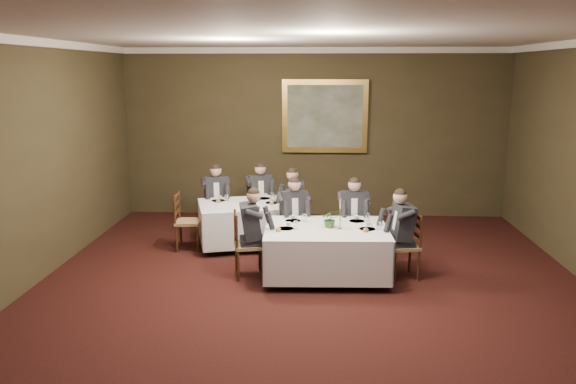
# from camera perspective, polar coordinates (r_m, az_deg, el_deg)

# --- Properties ---
(ground) EXTENTS (10.00, 10.00, 0.00)m
(ground) POSITION_cam_1_polar(r_m,az_deg,el_deg) (7.42, 2.26, -12.03)
(ground) COLOR black
(ground) RESTS_ON ground
(ceiling) EXTENTS (8.00, 10.00, 0.10)m
(ceiling) POSITION_cam_1_polar(r_m,az_deg,el_deg) (6.77, 2.52, 16.06)
(ceiling) COLOR silver
(ceiling) RESTS_ON back_wall
(back_wall) EXTENTS (8.00, 0.10, 3.50)m
(back_wall) POSITION_cam_1_polar(r_m,az_deg,el_deg) (11.83, 2.69, 5.97)
(back_wall) COLOR #38301C
(back_wall) RESTS_ON ground
(crown_molding) EXTENTS (8.00, 10.00, 0.12)m
(crown_molding) POSITION_cam_1_polar(r_m,az_deg,el_deg) (6.77, 2.51, 15.56)
(crown_molding) COLOR white
(crown_molding) RESTS_ON back_wall
(table_main) EXTENTS (1.89, 1.46, 0.67)m
(table_main) POSITION_cam_1_polar(r_m,az_deg,el_deg) (8.45, 3.87, -5.69)
(table_main) COLOR black
(table_main) RESTS_ON ground
(table_second) EXTENTS (1.80, 1.54, 0.67)m
(table_second) POSITION_cam_1_polar(r_m,az_deg,el_deg) (9.93, -4.52, -2.94)
(table_second) COLOR black
(table_second) RESTS_ON ground
(chair_main_backleft) EXTENTS (0.53, 0.51, 1.00)m
(chair_main_backleft) POSITION_cam_1_polar(r_m,az_deg,el_deg) (9.39, 0.54, -4.86)
(chair_main_backleft) COLOR olive
(chair_main_backleft) RESTS_ON ground
(diner_main_backleft) EXTENTS (0.50, 0.56, 1.35)m
(diner_main_backleft) POSITION_cam_1_polar(r_m,az_deg,el_deg) (9.31, 0.55, -3.54)
(diner_main_backleft) COLOR black
(diner_main_backleft) RESTS_ON chair_main_backleft
(chair_main_backright) EXTENTS (0.45, 0.43, 1.00)m
(chair_main_backright) POSITION_cam_1_polar(r_m,az_deg,el_deg) (9.43, 6.59, -4.86)
(chair_main_backright) COLOR olive
(chair_main_backright) RESTS_ON ground
(diner_main_backright) EXTENTS (0.42, 0.48, 1.35)m
(diner_main_backright) POSITION_cam_1_polar(r_m,az_deg,el_deg) (9.35, 6.63, -3.54)
(diner_main_backright) COLOR black
(diner_main_backright) RESTS_ON chair_main_backright
(chair_main_endleft) EXTENTS (0.50, 0.52, 1.00)m
(chair_main_endleft) POSITION_cam_1_polar(r_m,az_deg,el_deg) (8.52, -4.04, -6.71)
(chair_main_endleft) COLOR olive
(chair_main_endleft) RESTS_ON ground
(diner_main_endleft) EXTENTS (0.55, 0.49, 1.35)m
(diner_main_endleft) POSITION_cam_1_polar(r_m,az_deg,el_deg) (8.45, -3.99, -5.24)
(diner_main_endleft) COLOR black
(diner_main_endleft) RESTS_ON chair_main_endleft
(chair_main_endright) EXTENTS (0.49, 0.51, 1.00)m
(chair_main_endright) POSITION_cam_1_polar(r_m,az_deg,el_deg) (8.64, 11.65, -6.67)
(chair_main_endright) COLOR olive
(chair_main_endright) RESTS_ON ground
(diner_main_endright) EXTENTS (0.55, 0.48, 1.35)m
(diner_main_endright) POSITION_cam_1_polar(r_m,az_deg,el_deg) (8.56, 11.64, -5.22)
(diner_main_endright) COLOR black
(diner_main_endright) RESTS_ON chair_main_endright
(chair_sec_backleft) EXTENTS (0.54, 0.52, 1.00)m
(chair_sec_backleft) POSITION_cam_1_polar(r_m,az_deg,el_deg) (10.69, -7.26, -2.81)
(chair_sec_backleft) COLOR olive
(chair_sec_backleft) RESTS_ON ground
(diner_sec_backleft) EXTENTS (0.51, 0.57, 1.35)m
(diner_sec_backleft) POSITION_cam_1_polar(r_m,az_deg,el_deg) (10.62, -7.29, -1.64)
(diner_sec_backleft) COLOR black
(diner_sec_backleft) RESTS_ON chair_sec_backleft
(chair_sec_backright) EXTENTS (0.55, 0.54, 1.00)m
(chair_sec_backright) POSITION_cam_1_polar(r_m,az_deg,el_deg) (10.78, -2.90, -2.59)
(chair_sec_backright) COLOR olive
(chair_sec_backright) RESTS_ON ground
(diner_sec_backright) EXTENTS (0.53, 0.58, 1.35)m
(diner_sec_backright) POSITION_cam_1_polar(r_m,az_deg,el_deg) (10.71, -2.90, -1.43)
(diner_sec_backright) COLOR black
(diner_sec_backright) RESTS_ON chair_sec_backright
(chair_sec_endright) EXTENTS (0.43, 0.45, 1.00)m
(chair_sec_endright) POSITION_cam_1_polar(r_m,az_deg,el_deg) (10.14, 0.96, -3.55)
(chair_sec_endright) COLOR olive
(chair_sec_endright) RESTS_ON ground
(diner_sec_endright) EXTENTS (0.49, 0.42, 1.35)m
(diner_sec_endright) POSITION_cam_1_polar(r_m,az_deg,el_deg) (10.08, 0.90, -2.30)
(diner_sec_endright) COLOR black
(diner_sec_endright) RESTS_ON chair_sec_endright
(chair_sec_endleft) EXTENTS (0.44, 0.46, 1.00)m
(chair_sec_endleft) POSITION_cam_1_polar(r_m,az_deg,el_deg) (9.90, -10.10, -4.13)
(chair_sec_endleft) COLOR olive
(chair_sec_endleft) RESTS_ON ground
(centerpiece) EXTENTS (0.28, 0.25, 0.29)m
(centerpiece) POSITION_cam_1_polar(r_m,az_deg,el_deg) (8.34, 4.31, -2.64)
(centerpiece) COLOR #2D5926
(centerpiece) RESTS_ON table_main
(candlestick) EXTENTS (0.07, 0.07, 0.46)m
(candlestick) POSITION_cam_1_polar(r_m,az_deg,el_deg) (8.26, 5.31, -2.64)
(candlestick) COLOR #AC8834
(candlestick) RESTS_ON table_main
(place_setting_table_main) EXTENTS (0.33, 0.31, 0.14)m
(place_setting_table_main) POSITION_cam_1_polar(r_m,az_deg,el_deg) (8.73, 0.88, -2.69)
(place_setting_table_main) COLOR white
(place_setting_table_main) RESTS_ON table_main
(place_setting_table_second) EXTENTS (0.33, 0.31, 0.14)m
(place_setting_table_second) POSITION_cam_1_polar(r_m,az_deg,el_deg) (10.13, -6.79, -0.66)
(place_setting_table_second) COLOR white
(place_setting_table_second) RESTS_ON table_second
(painting) EXTENTS (1.77, 0.09, 1.51)m
(painting) POSITION_cam_1_polar(r_m,az_deg,el_deg) (11.73, 3.76, 7.67)
(painting) COLOR #DABD4F
(painting) RESTS_ON back_wall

